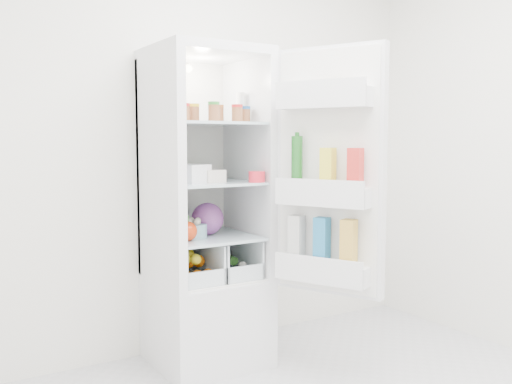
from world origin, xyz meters
TOP-DOWN VIEW (x-y plane):
  - room_walls at (0.00, 0.00)m, footprint 3.02×3.02m
  - refrigerator at (-0.20, 1.25)m, footprint 0.60×0.60m
  - shelf_low at (-0.20, 1.19)m, footprint 0.49×0.53m
  - shelf_mid at (-0.20, 1.19)m, footprint 0.49×0.53m
  - shelf_top at (-0.20, 1.19)m, footprint 0.49×0.53m
  - crisper_left at (-0.32, 1.19)m, footprint 0.23×0.46m
  - crisper_right at (-0.08, 1.19)m, footprint 0.23×0.46m
  - condiment_jars at (-0.22, 1.10)m, footprint 0.46×0.32m
  - squeeze_bottle at (0.01, 1.17)m, footprint 0.06×0.06m
  - tub_white at (-0.33, 1.12)m, footprint 0.20×0.20m
  - tub_cream at (-0.21, 1.11)m, footprint 0.13×0.13m
  - tin_red at (-0.01, 0.97)m, footprint 0.10×0.10m
  - foil_tray at (-0.24, 1.27)m, footprint 0.15×0.12m
  - tub_green at (-0.18, 1.37)m, footprint 0.13×0.15m
  - red_cabbage at (-0.19, 1.21)m, footprint 0.18×0.18m
  - bell_pepper at (-0.37, 1.08)m, footprint 0.11×0.11m
  - mushroom_bowl at (-0.31, 1.16)m, footprint 0.22×0.22m
  - citrus_pile at (-0.32, 1.13)m, footprint 0.20×0.24m
  - veg_pile at (-0.07, 1.18)m, footprint 0.16×0.30m
  - fridge_door at (0.23, 0.64)m, footprint 0.39×0.57m

SIDE VIEW (x-z plane):
  - veg_pile at x=-0.07m, z-range 0.51..0.61m
  - citrus_pile at x=-0.32m, z-range 0.51..0.67m
  - crisper_left at x=-0.32m, z-range 0.50..0.72m
  - crisper_right at x=-0.08m, z-range 0.50..0.72m
  - refrigerator at x=-0.20m, z-range -0.23..1.57m
  - shelf_low at x=-0.20m, z-range 0.73..0.75m
  - mushroom_bowl at x=-0.31m, z-range 0.75..0.82m
  - bell_pepper at x=-0.37m, z-range 0.75..0.85m
  - red_cabbage at x=-0.19m, z-range 0.75..0.93m
  - shelf_mid at x=-0.20m, z-range 1.04..1.06m
  - foil_tray at x=-0.24m, z-range 1.06..1.09m
  - tin_red at x=-0.01m, z-range 1.06..1.12m
  - tub_cream at x=-0.21m, z-range 1.06..1.13m
  - fridge_door at x=0.23m, z-range 0.44..1.74m
  - tub_green at x=-0.18m, z-range 1.06..1.13m
  - tub_white at x=-0.33m, z-range 1.06..1.16m
  - shelf_top at x=-0.20m, z-range 1.37..1.39m
  - condiment_jars at x=-0.22m, z-range 1.39..1.47m
  - squeeze_bottle at x=0.01m, z-range 1.39..1.56m
  - room_walls at x=0.00m, z-range 0.29..2.90m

